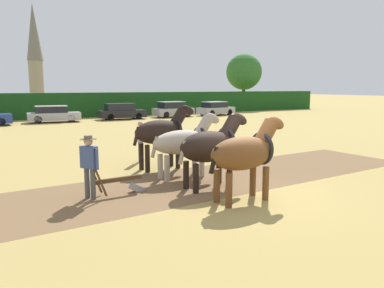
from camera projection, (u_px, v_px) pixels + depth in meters
name	position (u px, v px, depth m)	size (l,w,h in m)	color
ground_plane	(252.00, 195.00, 10.79)	(240.00, 240.00, 0.00)	#A88E4C
plowed_furrow_strip	(75.00, 201.00, 10.18)	(25.76, 3.93, 0.01)	brown
hedgerow	(55.00, 106.00, 37.03)	(69.69, 1.25, 2.52)	#194719
tree_center	(244.00, 72.00, 51.82)	(4.93, 4.93, 7.62)	#423323
church_spire	(35.00, 53.00, 59.10)	(2.48, 2.48, 16.10)	gray
draft_horse_lead_left	(245.00, 153.00, 10.10)	(2.66, 1.05, 2.35)	brown
draft_horse_lead_right	(211.00, 146.00, 11.44)	(2.62, 1.09, 2.34)	black
draft_horse_trail_left	(184.00, 142.00, 12.78)	(2.81, 0.96, 2.26)	#B2A38E
draft_horse_trail_right	(162.00, 132.00, 14.08)	(2.68, 1.04, 2.47)	black
plow	(123.00, 183.00, 10.88)	(1.64, 0.48, 1.13)	#4C331E
farmer_at_plow	(89.00, 162.00, 10.28)	(0.45, 0.61, 1.79)	#4C4C4C
farmer_beside_team	(141.00, 138.00, 15.57)	(0.46, 0.55, 1.69)	#28334C
parked_car_center_right	(53.00, 114.00, 33.02)	(4.57, 2.20, 1.47)	#A8A8B2
parked_car_right	(122.00, 112.00, 36.09)	(4.50, 1.88, 1.53)	black
parked_car_far_right	(173.00, 110.00, 38.93)	(4.22, 1.96, 1.60)	#9E9EA8
parked_car_end_right	(216.00, 109.00, 41.13)	(4.46, 2.39, 1.51)	#9E9EA8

